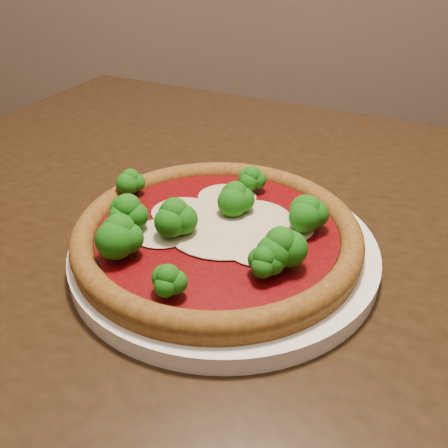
{
  "coord_description": "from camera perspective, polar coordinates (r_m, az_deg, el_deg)",
  "views": [
    {
      "loc": [
        -0.05,
        -0.26,
        1.05
      ],
      "look_at": [
        -0.08,
        0.15,
        0.79
      ],
      "focal_mm": 40.0,
      "sensor_mm": 36.0,
      "label": 1
    }
  ],
  "objects": [
    {
      "name": "dining_table",
      "position": [
        0.62,
        3.83,
        -8.71
      ],
      "size": [
        1.28,
        1.14,
        0.75
      ],
      "rotation": [
        0.0,
        0.0,
        -0.36
      ],
      "color": "black",
      "rests_on": "floor"
    },
    {
      "name": "plate",
      "position": [
        0.5,
        0.0,
        -2.96
      ],
      "size": [
        0.31,
        0.31,
        0.02
      ],
      "primitive_type": "cylinder",
      "color": "white",
      "rests_on": "dining_table"
    },
    {
      "name": "pizza",
      "position": [
        0.49,
        -0.94,
        -0.75
      ],
      "size": [
        0.29,
        0.29,
        0.06
      ],
      "rotation": [
        0.0,
        0.0,
        0.13
      ],
      "color": "brown",
      "rests_on": "plate"
    }
  ]
}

